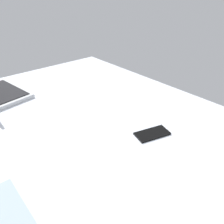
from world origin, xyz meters
The scene contains 2 objects.
bed_mattress centered at (0.00, 0.00, 9.00)cm, with size 180.00×140.00×18.00cm, color #B7BCC6.
cell_phone centered at (-14.30, -24.49, 18.40)cm, with size 6.80×14.00×0.80cm, color black.
Camera 1 is at (-59.84, 36.06, 72.31)cm, focal length 35.77 mm.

